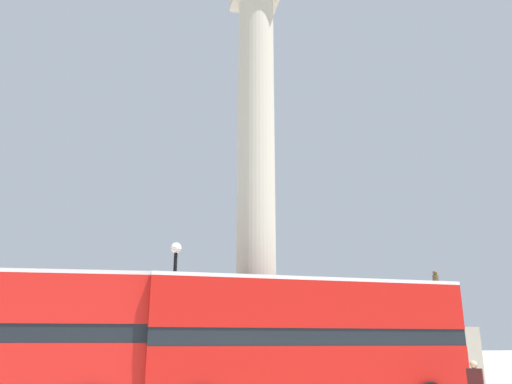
# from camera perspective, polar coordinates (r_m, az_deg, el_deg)

# --- Properties ---
(monument_column) EXTENTS (5.25, 5.25, 21.46)m
(monument_column) POSITION_cam_1_polar(r_m,az_deg,el_deg) (22.59, 0.00, -4.99)
(monument_column) COLOR #ADA593
(monument_column) RESTS_ON ground_plane
(bus_a) EXTENTS (11.05, 3.25, 4.36)m
(bus_a) POSITION_cam_1_polar(r_m,az_deg,el_deg) (18.01, 5.79, -16.25)
(bus_a) COLOR #B7140F
(bus_a) RESTS_ON ground_plane
(equestrian_statue) EXTENTS (3.89, 3.13, 6.40)m
(equestrian_statue) POSITION_cam_1_polar(r_m,az_deg,el_deg) (32.05, 20.59, -16.52)
(equestrian_statue) COLOR #ADA593
(equestrian_statue) RESTS_ON ground_plane
(street_lamp) EXTENTS (0.43, 0.43, 6.04)m
(street_lamp) POSITION_cam_1_polar(r_m,az_deg,el_deg) (19.78, -9.45, -13.27)
(street_lamp) COLOR black
(street_lamp) RESTS_ON ground_plane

